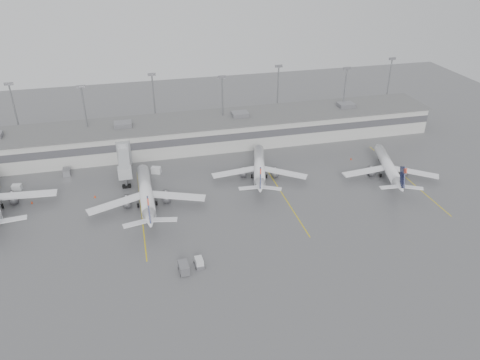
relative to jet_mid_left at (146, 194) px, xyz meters
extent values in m
plane|color=#565659|center=(15.94, -25.94, -3.17)|extent=(260.00, 260.00, 0.00)
cube|color=#B5B5AF|center=(15.94, 32.06, 0.83)|extent=(150.00, 16.00, 8.00)
cube|color=#47474C|center=(15.94, 24.01, 1.83)|extent=(150.00, 0.15, 2.20)
cube|color=#606060|center=(15.94, 32.06, 4.88)|extent=(152.00, 17.00, 0.30)
cube|color=slate|center=(65.94, 32.06, 5.63)|extent=(5.00, 4.00, 1.30)
cylinder|color=gray|center=(-34.06, 41.56, 6.83)|extent=(0.44, 0.44, 20.00)
cube|color=slate|center=(-34.06, 41.56, 17.03)|extent=(2.40, 0.50, 0.80)
cylinder|color=gray|center=(-14.06, 34.06, 6.83)|extent=(0.44, 0.44, 20.00)
cube|color=slate|center=(-14.06, 34.06, 17.03)|extent=(2.40, 0.50, 0.80)
cylinder|color=gray|center=(5.94, 41.56, 6.83)|extent=(0.44, 0.44, 20.00)
cube|color=slate|center=(5.94, 41.56, 17.03)|extent=(2.40, 0.50, 0.80)
cylinder|color=gray|center=(25.94, 34.06, 6.83)|extent=(0.44, 0.44, 20.00)
cube|color=slate|center=(25.94, 34.06, 17.03)|extent=(2.40, 0.50, 0.80)
cylinder|color=gray|center=(45.94, 41.56, 6.83)|extent=(0.44, 0.44, 20.00)
cube|color=slate|center=(45.94, 41.56, 17.03)|extent=(2.40, 0.50, 0.80)
cylinder|color=gray|center=(65.94, 34.06, 6.83)|extent=(0.44, 0.44, 20.00)
cube|color=slate|center=(65.94, 34.06, 17.03)|extent=(2.40, 0.50, 0.80)
cylinder|color=gray|center=(85.94, 41.56, 6.83)|extent=(0.44, 0.44, 20.00)
cube|color=slate|center=(85.94, 41.56, 17.03)|extent=(2.40, 0.50, 0.80)
cylinder|color=#A4A7A9|center=(-4.56, 24.06, 0.33)|extent=(4.00, 4.00, 7.00)
cube|color=#A4A7A9|center=(-4.56, 17.56, 1.13)|extent=(2.80, 13.00, 2.60)
cube|color=#A4A7A9|center=(-4.56, 10.06, 1.13)|extent=(3.40, 2.40, 3.00)
cylinder|color=gray|center=(-4.56, 10.06, -1.77)|extent=(0.70, 0.70, 2.80)
cube|color=black|center=(-4.56, 10.06, -2.82)|extent=(2.20, 1.20, 0.70)
cube|color=#D9C00C|center=(-1.56, -1.94, -3.16)|extent=(0.25, 40.00, 0.01)
cube|color=#D9C00C|center=(33.44, -1.94, -3.16)|extent=(0.25, 40.00, 0.01)
cube|color=#D9C00C|center=(68.44, -1.94, -3.16)|extent=(0.25, 40.00, 0.01)
cube|color=white|center=(-28.32, 7.62, -0.74)|extent=(14.37, 2.88, 0.39)
cylinder|color=black|center=(-33.75, 6.79, -2.56)|extent=(0.85, 1.31, 1.22)
cylinder|color=white|center=(-0.01, 1.52, -0.06)|extent=(3.21, 22.80, 3.11)
cone|color=white|center=(-0.07, 14.37, -0.06)|extent=(3.12, 2.91, 3.11)
cone|color=white|center=(0.06, -12.26, 0.35)|extent=(3.13, 5.19, 3.11)
cube|color=white|center=(-7.25, -1.41, -0.89)|extent=(13.63, 6.78, 0.36)
cube|color=white|center=(7.26, -1.35, -0.89)|extent=(13.65, 6.67, 0.36)
cube|color=black|center=(0.06, -12.77, 3.36)|extent=(0.34, 5.83, 6.78)
cube|color=red|center=(0.06, -14.12, 6.05)|extent=(0.32, 2.10, 1.97)
cylinder|color=black|center=(-0.05, 10.85, -2.70)|extent=(0.37, 0.93, 0.93)
cylinder|color=black|center=(-2.17, -0.56, -2.60)|extent=(0.47, 1.14, 1.14)
cylinder|color=black|center=(2.18, -0.54, -2.60)|extent=(0.47, 1.14, 1.14)
cylinder|color=white|center=(30.58, 8.73, -0.36)|extent=(8.03, 20.63, 2.81)
cone|color=white|center=(33.58, 19.95, -0.36)|extent=(3.39, 3.26, 2.81)
cone|color=white|center=(27.36, -3.30, 0.01)|extent=(3.92, 5.25, 2.81)
cube|color=white|center=(23.57, 7.89, -1.11)|extent=(12.28, 3.08, 0.33)
cube|color=white|center=(36.23, 4.51, -1.11)|extent=(11.54, 8.66, 0.33)
cube|color=black|center=(27.24, -3.75, 2.73)|extent=(1.63, 5.17, 6.12)
cube|color=red|center=(26.93, -4.93, 5.16)|extent=(0.76, 1.90, 1.78)
cylinder|color=black|center=(32.75, 16.87, -2.75)|extent=(0.53, 0.90, 0.84)
cylinder|color=black|center=(28.20, 7.43, -2.66)|extent=(0.67, 1.10, 1.03)
cylinder|color=black|center=(32.00, 6.41, -2.66)|extent=(0.67, 1.10, 1.03)
cylinder|color=white|center=(64.28, 0.86, -0.36)|extent=(8.29, 20.62, 2.81)
cone|color=white|center=(67.43, 12.05, -0.36)|extent=(3.42, 3.29, 2.81)
cone|color=white|center=(60.91, -11.14, 0.02)|extent=(3.98, 5.27, 2.81)
cube|color=white|center=(57.25, 0.11, -1.11)|extent=(12.28, 2.92, 0.33)
cube|color=white|center=(69.89, -3.44, -1.11)|extent=(11.49, 8.79, 0.33)
cube|color=black|center=(60.78, -11.59, 2.74)|extent=(1.70, 5.16, 6.13)
cube|color=red|center=(60.45, -12.76, 5.17)|extent=(0.78, 1.90, 1.78)
cylinder|color=black|center=(66.56, 8.99, -2.75)|extent=(0.54, 0.90, 0.84)
cylinder|color=black|center=(61.88, -0.41, -2.66)|extent=(0.69, 1.11, 1.03)
cylinder|color=black|center=(65.67, -1.47, -2.66)|extent=(0.69, 1.11, 1.03)
cube|color=silver|center=(8.48, -25.79, -2.29)|extent=(1.61, 2.44, 1.77)
cube|color=slate|center=(8.48, -25.79, -2.83)|extent=(1.83, 2.84, 0.69)
cylinder|color=black|center=(7.63, -24.86, -2.90)|extent=(0.25, 0.56, 0.55)
cylinder|color=black|center=(9.20, -24.76, -2.90)|extent=(0.25, 0.56, 0.55)
cylinder|color=black|center=(7.75, -26.82, -2.90)|extent=(0.25, 0.56, 0.55)
cylinder|color=black|center=(9.32, -26.72, -2.90)|extent=(0.25, 0.56, 0.55)
cube|color=slate|center=(5.28, -26.99, -2.09)|extent=(2.00, 3.28, 1.93)
cylinder|color=black|center=(4.42, -25.90, -2.85)|extent=(0.29, 0.65, 0.63)
cylinder|color=black|center=(6.14, -28.07, -2.85)|extent=(0.29, 0.65, 0.63)
cube|color=silver|center=(-31.81, 15.25, -2.38)|extent=(2.40, 1.76, 1.57)
cube|color=silver|center=(3.51, 16.25, -2.27)|extent=(2.97, 2.48, 1.79)
cube|color=silver|center=(32.56, 15.88, -2.39)|extent=(2.38, 1.74, 1.56)
cube|color=slate|center=(-20.11, 20.86, -2.27)|extent=(1.91, 2.95, 1.81)
cone|color=#F23905|center=(-27.25, 7.38, -2.84)|extent=(0.41, 0.41, 0.65)
cone|color=#F23905|center=(-12.42, 6.66, -2.81)|extent=(0.45, 0.45, 0.71)
cone|color=#F23905|center=(36.62, 7.64, -2.82)|extent=(0.44, 0.44, 0.70)
cone|color=#F23905|center=(58.88, 11.30, -2.84)|extent=(0.41, 0.41, 0.66)
camera|label=1|loc=(-1.03, -98.98, 56.32)|focal=35.00mm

